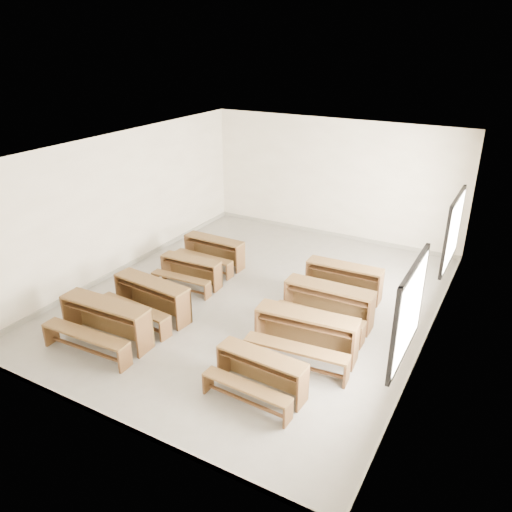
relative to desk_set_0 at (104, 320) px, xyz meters
The scene contains 9 objects.
room 3.62m from the desk_set_0, 58.22° to the left, with size 8.50×8.50×3.20m.
desk_set_0 is the anchor object (origin of this frame).
desk_set_1 1.12m from the desk_set_0, 83.93° to the left, with size 1.74×1.00×0.75m.
desk_set_2 2.60m from the desk_set_0, 90.09° to the left, with size 1.43×0.79×0.63m.
desk_set_3 3.72m from the desk_set_0, 92.07° to the left, with size 1.53×0.81×0.68m.
desk_set_4 3.12m from the desk_set_0, ahead, with size 1.50×0.83×0.66m.
desk_set_5 3.60m from the desk_set_0, 22.46° to the left, with size 1.85×1.09×0.80m.
desk_set_6 4.15m from the desk_set_0, 38.18° to the left, with size 1.74×0.93×0.77m.
desk_set_7 4.88m from the desk_set_0, 49.76° to the left, with size 1.63×0.89×0.72m.
Camera 1 is at (4.53, -8.13, 5.13)m, focal length 35.00 mm.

